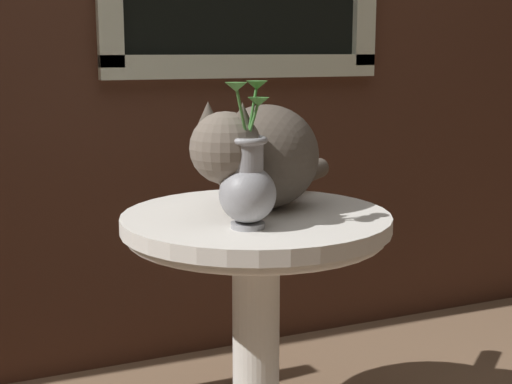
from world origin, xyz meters
TOP-DOWN VIEW (x-y plane):
  - wicker_side_table at (0.16, 0.09)m, footprint 0.61×0.61m
  - cat at (0.19, 0.13)m, footprint 0.49×0.42m
  - pewter_vase_with_ivy at (0.09, -0.02)m, footprint 0.12×0.12m

SIDE VIEW (x-z plane):
  - wicker_side_table at x=0.16m, z-range 0.10..0.69m
  - pewter_vase_with_ivy at x=0.09m, z-range 0.54..0.84m
  - cat at x=0.19m, z-range 0.59..0.85m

